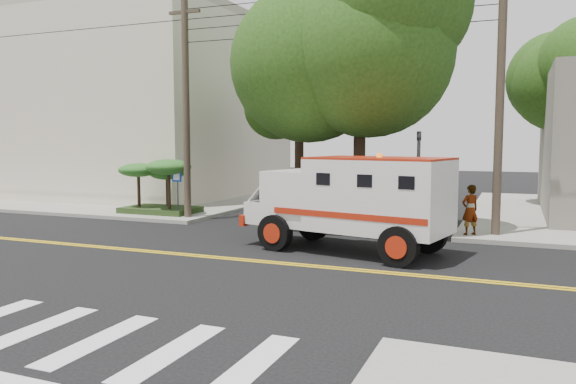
% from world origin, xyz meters
% --- Properties ---
extents(ground, '(100.00, 100.00, 0.00)m').
position_xyz_m(ground, '(0.00, 0.00, 0.00)').
color(ground, black).
rests_on(ground, ground).
extents(sidewalk_nw, '(17.00, 17.00, 0.15)m').
position_xyz_m(sidewalk_nw, '(-13.50, 13.50, 0.07)').
color(sidewalk_nw, gray).
rests_on(sidewalk_nw, ground).
extents(building_left, '(16.00, 14.00, 10.00)m').
position_xyz_m(building_left, '(-15.50, 15.00, 5.15)').
color(building_left, beige).
rests_on(building_left, sidewalk_nw).
extents(utility_pole_left, '(0.28, 0.28, 9.00)m').
position_xyz_m(utility_pole_left, '(-5.60, 6.00, 4.50)').
color(utility_pole_left, '#382D23').
rests_on(utility_pole_left, ground).
extents(utility_pole_right, '(0.28, 0.28, 9.00)m').
position_xyz_m(utility_pole_right, '(6.30, 6.20, 4.50)').
color(utility_pole_right, '#382D23').
rests_on(utility_pole_right, ground).
extents(tree_main, '(6.08, 5.70, 9.85)m').
position_xyz_m(tree_main, '(1.94, 6.21, 7.20)').
color(tree_main, black).
rests_on(tree_main, ground).
extents(tree_left, '(4.48, 4.20, 7.70)m').
position_xyz_m(tree_left, '(-2.68, 11.79, 5.73)').
color(tree_left, black).
rests_on(tree_left, ground).
extents(tree_right, '(4.80, 4.50, 8.20)m').
position_xyz_m(tree_right, '(8.84, 15.77, 6.09)').
color(tree_right, black).
rests_on(tree_right, ground).
extents(traffic_signal, '(0.15, 0.18, 3.60)m').
position_xyz_m(traffic_signal, '(3.80, 5.60, 2.23)').
color(traffic_signal, '#3F3F42').
rests_on(traffic_signal, ground).
extents(accessibility_sign, '(0.45, 0.10, 2.02)m').
position_xyz_m(accessibility_sign, '(-6.20, 6.17, 1.37)').
color(accessibility_sign, '#3F3F42').
rests_on(accessibility_sign, ground).
extents(palm_planter, '(3.52, 2.63, 2.36)m').
position_xyz_m(palm_planter, '(-7.44, 6.62, 1.65)').
color(palm_planter, '#1E3314').
rests_on(palm_planter, sidewalk_nw).
extents(armored_truck, '(6.51, 3.49, 2.82)m').
position_xyz_m(armored_truck, '(2.49, 2.23, 1.60)').
color(armored_truck, silver).
rests_on(armored_truck, ground).
extents(pedestrian_a, '(0.73, 0.70, 1.68)m').
position_xyz_m(pedestrian_a, '(5.50, 5.78, 0.99)').
color(pedestrian_a, gray).
rests_on(pedestrian_a, sidewalk_ne).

